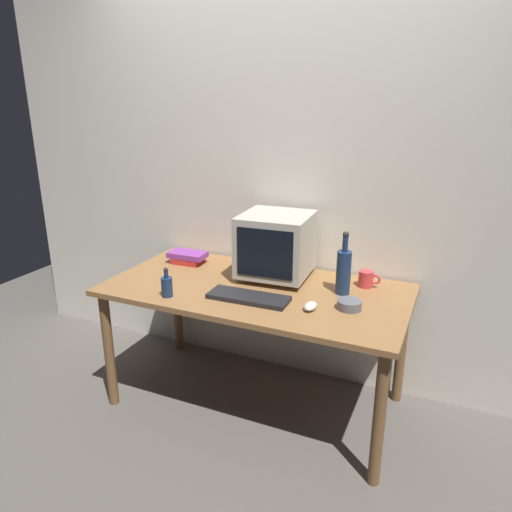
{
  "coord_description": "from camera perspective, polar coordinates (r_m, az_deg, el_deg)",
  "views": [
    {
      "loc": [
        0.98,
        -2.2,
        1.71
      ],
      "look_at": [
        0.0,
        0.0,
        0.91
      ],
      "focal_mm": 33.44,
      "sensor_mm": 36.0,
      "label": 1
    }
  ],
  "objects": [
    {
      "name": "keyboard",
      "position": [
        2.45,
        -0.91,
        -4.97
      ],
      "size": [
        0.42,
        0.16,
        0.02
      ],
      "primitive_type": "cube",
      "rotation": [
        0.0,
        0.0,
        0.03
      ],
      "color": "black",
      "rests_on": "desk"
    },
    {
      "name": "bottle_tall",
      "position": [
        2.52,
        10.44,
        -1.72
      ],
      "size": [
        0.08,
        0.08,
        0.34
      ],
      "color": "navy",
      "rests_on": "desk"
    },
    {
      "name": "back_wall",
      "position": [
        2.89,
        3.88,
        9.23
      ],
      "size": [
        4.0,
        0.08,
        2.5
      ],
      "primitive_type": "cube",
      "color": "silver",
      "rests_on": "ground"
    },
    {
      "name": "cd_spindle",
      "position": [
        2.38,
        11.1,
        -5.74
      ],
      "size": [
        0.12,
        0.12,
        0.04
      ],
      "primitive_type": "cylinder",
      "color": "#595B66",
      "rests_on": "desk"
    },
    {
      "name": "mug",
      "position": [
        2.66,
        13.07,
        -2.68
      ],
      "size": [
        0.12,
        0.08,
        0.09
      ],
      "color": "#CC383D",
      "rests_on": "desk"
    },
    {
      "name": "computer_mouse",
      "position": [
        2.35,
        6.52,
        -5.97
      ],
      "size": [
        0.06,
        0.1,
        0.04
      ],
      "primitive_type": "ellipsoid",
      "rotation": [
        0.0,
        0.0,
        -0.02
      ],
      "color": "beige",
      "rests_on": "desk"
    },
    {
      "name": "crt_monitor",
      "position": [
        2.69,
        2.4,
        1.32
      ],
      "size": [
        0.4,
        0.41,
        0.37
      ],
      "color": "#B2AD9E",
      "rests_on": "desk"
    },
    {
      "name": "desk",
      "position": [
        2.63,
        -0.0,
        -5.36
      ],
      "size": [
        1.63,
        0.83,
        0.73
      ],
      "color": "olive",
      "rests_on": "ground"
    },
    {
      "name": "book_stack",
      "position": [
        3.0,
        -8.2,
        -0.13
      ],
      "size": [
        0.23,
        0.14,
        0.07
      ],
      "color": "red",
      "rests_on": "desk"
    },
    {
      "name": "ground_plane",
      "position": [
        2.95,
        -0.0,
        -16.92
      ],
      "size": [
        6.0,
        6.0,
        0.0
      ],
      "primitive_type": "plane",
      "color": "#56514C"
    },
    {
      "name": "bottle_short",
      "position": [
        2.51,
        -10.62,
        -3.52
      ],
      "size": [
        0.06,
        0.06,
        0.16
      ],
      "color": "navy",
      "rests_on": "desk"
    }
  ]
}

